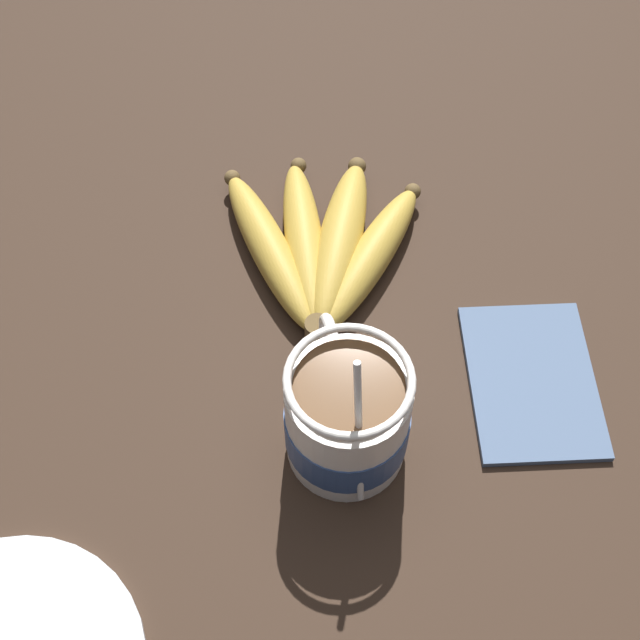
# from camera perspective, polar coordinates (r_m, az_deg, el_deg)

# --- Properties ---
(table) EXTENTS (1.22, 1.22, 0.04)m
(table) POSITION_cam_1_polar(r_m,az_deg,el_deg) (0.74, 1.28, -1.98)
(table) COLOR #332319
(table) RESTS_ON ground
(coffee_mug) EXTENTS (0.13, 0.09, 0.15)m
(coffee_mug) POSITION_cam_1_polar(r_m,az_deg,el_deg) (0.64, 1.72, -6.24)
(coffee_mug) COLOR white
(coffee_mug) RESTS_ON table
(banana_bunch) EXTENTS (0.21, 0.18, 0.04)m
(banana_bunch) POSITION_cam_1_polar(r_m,az_deg,el_deg) (0.76, 0.11, 4.67)
(banana_bunch) COLOR brown
(banana_bunch) RESTS_ON table
(napkin) EXTENTS (0.15, 0.12, 0.01)m
(napkin) POSITION_cam_1_polar(r_m,az_deg,el_deg) (0.72, 13.40, -3.80)
(napkin) COLOR slate
(napkin) RESTS_ON table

